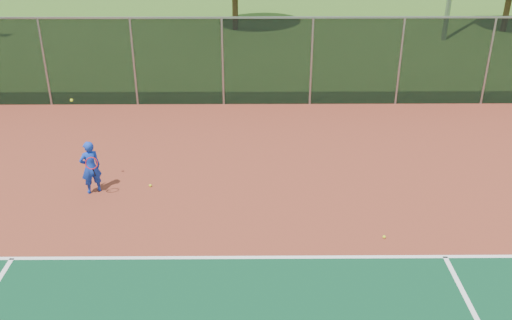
{
  "coord_description": "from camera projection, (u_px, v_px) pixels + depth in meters",
  "views": [
    {
      "loc": [
        -2.01,
        -6.7,
        7.1
      ],
      "look_at": [
        -1.92,
        5.0,
        1.3
      ],
      "focal_mm": 40.0,
      "sensor_mm": 36.0,
      "label": 1
    }
  ],
  "objects": [
    {
      "name": "tennis_player",
      "position": [
        90.0,
        167.0,
        14.02
      ],
      "size": [
        0.6,
        0.69,
        2.44
      ],
      "color": "#1335B6",
      "rests_on": "court_apron"
    },
    {
      "name": "practice_ball_3",
      "position": [
        384.0,
        237.0,
        12.47
      ],
      "size": [
        0.07,
        0.07,
        0.07
      ],
      "primitive_type": "sphere",
      "color": "#CEE51A",
      "rests_on": "court_apron"
    },
    {
      "name": "practice_ball_1",
      "position": [
        150.0,
        185.0,
        14.55
      ],
      "size": [
        0.07,
        0.07,
        0.07
      ],
      "primitive_type": "sphere",
      "color": "#CEE51A",
      "rests_on": "court_apron"
    },
    {
      "name": "fence_back",
      "position": [
        311.0,
        61.0,
        19.23
      ],
      "size": [
        30.0,
        0.06,
        3.03
      ],
      "color": "black",
      "rests_on": "court_apron"
    },
    {
      "name": "court_apron",
      "position": [
        357.0,
        289.0,
        10.96
      ],
      "size": [
        30.0,
        20.0,
        0.02
      ],
      "primitive_type": "cube",
      "color": "maroon",
      "rests_on": "ground"
    }
  ]
}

